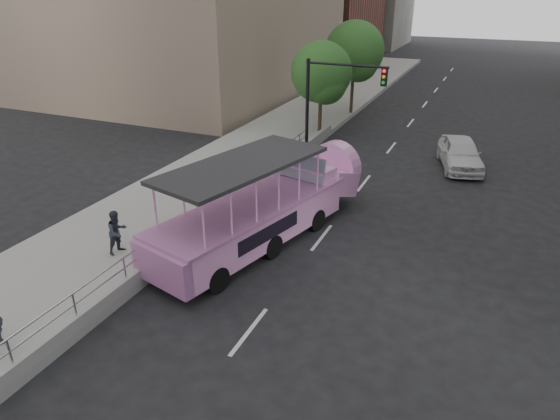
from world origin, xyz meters
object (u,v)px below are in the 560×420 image
object	(u,v)px
car	(460,153)
pedestrian_mid	(117,232)
parking_sign	(233,178)
street_tree_near	(322,75)
duck_boat	(269,207)
street_tree_far	(355,53)
traffic_signal	(330,94)

from	to	relation	value
car	pedestrian_mid	distance (m)	17.36
parking_sign	street_tree_near	bearing A→B (deg)	91.91
duck_boat	street_tree_far	xyz separation A→B (m)	(-2.25, 18.64, 3.08)
parking_sign	traffic_signal	size ratio (longest dim) A/B	0.49
street_tree_near	street_tree_far	distance (m)	6.02
pedestrian_mid	street_tree_near	distance (m)	16.53
duck_boat	pedestrian_mid	bearing A→B (deg)	-137.75
pedestrian_mid	car	bearing A→B (deg)	-22.34
street_tree_near	street_tree_far	world-z (taller)	street_tree_far
street_tree_far	parking_sign	bearing A→B (deg)	-89.39
pedestrian_mid	traffic_signal	xyz separation A→B (m)	(3.11, 12.80, 2.43)
parking_sign	street_tree_far	distance (m)	17.73
duck_boat	parking_sign	distance (m)	2.38
duck_boat	street_tree_far	size ratio (longest dim) A/B	1.58
car	pedestrian_mid	xyz separation A→B (m)	(-9.68, -14.40, 0.29)
duck_boat	street_tree_near	bearing A→B (deg)	100.97
car	street_tree_far	distance (m)	11.72
pedestrian_mid	traffic_signal	distance (m)	13.40
duck_boat	parking_sign	world-z (taller)	duck_boat
car	parking_sign	bearing A→B (deg)	-144.23
duck_boat	car	xyz separation A→B (m)	(5.72, 10.80, -0.45)
duck_boat	traffic_signal	distance (m)	9.52
traffic_signal	street_tree_near	xyz separation A→B (m)	(-1.60, 3.43, 0.32)
street_tree_near	car	bearing A→B (deg)	-12.65
parking_sign	traffic_signal	bearing A→B (deg)	81.49
traffic_signal	street_tree_far	size ratio (longest dim) A/B	0.81
duck_boat	street_tree_far	bearing A→B (deg)	96.88
car	street_tree_far	world-z (taller)	street_tree_far
duck_boat	street_tree_far	world-z (taller)	street_tree_far
street_tree_far	car	bearing A→B (deg)	-44.50
duck_boat	street_tree_near	size ratio (longest dim) A/B	1.79
street_tree_near	traffic_signal	bearing A→B (deg)	-65.02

